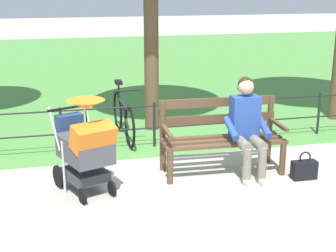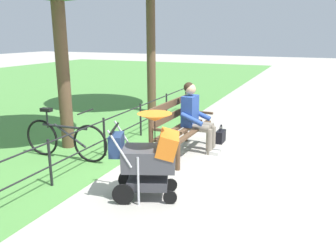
{
  "view_description": "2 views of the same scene",
  "coord_description": "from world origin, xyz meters",
  "px_view_note": "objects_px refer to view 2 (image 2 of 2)",
  "views": [
    {
      "loc": [
        1.45,
        5.68,
        2.44
      ],
      "look_at": [
        0.12,
        0.14,
        0.74
      ],
      "focal_mm": 52.19,
      "sensor_mm": 36.0,
      "label": 1
    },
    {
      "loc": [
        4.92,
        2.07,
        2.12
      ],
      "look_at": [
        0.08,
        -0.01,
        0.71
      ],
      "focal_mm": 36.82,
      "sensor_mm": 36.0,
      "label": 2
    }
  ],
  "objects_px": {
    "person_on_bench": "(195,115)",
    "handbag": "(221,136)",
    "park_bench": "(179,125)",
    "stroller": "(150,155)",
    "bicycle": "(65,139)"
  },
  "relations": [
    {
      "from": "person_on_bench",
      "to": "bicycle",
      "type": "relative_size",
      "value": 0.77
    },
    {
      "from": "park_bench",
      "to": "bicycle",
      "type": "height_order",
      "value": "park_bench"
    },
    {
      "from": "stroller",
      "to": "bicycle",
      "type": "xyz_separation_m",
      "value": [
        -0.74,
        -2.0,
        -0.23
      ]
    },
    {
      "from": "park_bench",
      "to": "stroller",
      "type": "height_order",
      "value": "stroller"
    },
    {
      "from": "person_on_bench",
      "to": "handbag",
      "type": "bearing_deg",
      "value": 154.77
    },
    {
      "from": "park_bench",
      "to": "person_on_bench",
      "type": "height_order",
      "value": "person_on_bench"
    },
    {
      "from": "park_bench",
      "to": "bicycle",
      "type": "distance_m",
      "value": 2.0
    },
    {
      "from": "person_on_bench",
      "to": "handbag",
      "type": "distance_m",
      "value": 0.93
    },
    {
      "from": "park_bench",
      "to": "stroller",
      "type": "distance_m",
      "value": 1.82
    },
    {
      "from": "stroller",
      "to": "handbag",
      "type": "relative_size",
      "value": 3.11
    },
    {
      "from": "handbag",
      "to": "person_on_bench",
      "type": "bearing_deg",
      "value": -25.23
    },
    {
      "from": "park_bench",
      "to": "person_on_bench",
      "type": "bearing_deg",
      "value": 140.67
    },
    {
      "from": "person_on_bench",
      "to": "handbag",
      "type": "relative_size",
      "value": 3.45
    },
    {
      "from": "person_on_bench",
      "to": "park_bench",
      "type": "bearing_deg",
      "value": -39.33
    },
    {
      "from": "park_bench",
      "to": "bicycle",
      "type": "relative_size",
      "value": 0.97
    }
  ]
}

